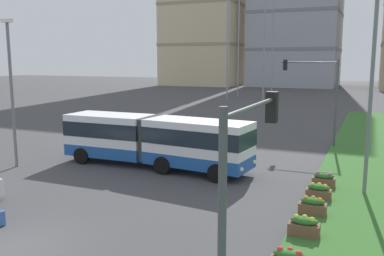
% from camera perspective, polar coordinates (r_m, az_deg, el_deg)
% --- Properties ---
extents(ground_plane, '(260.00, 260.00, 0.00)m').
position_cam_1_polar(ground_plane, '(15.92, -23.30, -14.90)').
color(ground_plane, '#424244').
extents(articulated_bus, '(11.93, 3.30, 3.00)m').
position_cam_1_polar(articulated_bus, '(24.76, -5.11, -1.64)').
color(articulated_bus, white).
rests_on(articulated_bus, ground).
extents(rolling_suitcase, '(0.37, 0.43, 0.97)m').
position_cam_1_polar(rolling_suitcase, '(17.95, -24.86, -11.17)').
color(rolling_suitcase, '#335693').
rests_on(rolling_suitcase, ground).
extents(flower_planter_1, '(1.10, 0.56, 0.74)m').
position_cam_1_polar(flower_planter_1, '(15.91, 15.10, -12.80)').
color(flower_planter_1, brown).
rests_on(flower_planter_1, grass_median).
extents(flower_planter_2, '(1.10, 0.56, 0.74)m').
position_cam_1_polar(flower_planter_2, '(18.06, 16.20, -10.16)').
color(flower_planter_2, brown).
rests_on(flower_planter_2, grass_median).
extents(flower_planter_3, '(1.10, 0.56, 0.74)m').
position_cam_1_polar(flower_planter_3, '(19.99, 16.96, -8.30)').
color(flower_planter_3, brown).
rests_on(flower_planter_3, grass_median).
extents(flower_planter_4, '(1.10, 0.56, 0.74)m').
position_cam_1_polar(flower_planter_4, '(21.97, 17.60, -6.74)').
color(flower_planter_4, brown).
rests_on(flower_planter_4, grass_median).
extents(traffic_light_far_right, '(4.16, 0.28, 6.38)m').
position_cam_1_polar(traffic_light_far_right, '(32.05, 16.90, 5.37)').
color(traffic_light_far_right, '#474C51').
rests_on(traffic_light_far_right, ground).
extents(traffic_light_near_right, '(0.28, 4.18, 5.52)m').
position_cam_1_polar(traffic_light_near_right, '(8.89, 7.26, -6.85)').
color(traffic_light_near_right, '#474C51').
rests_on(traffic_light_near_right, ground).
extents(streetlight_left, '(0.70, 0.28, 8.65)m').
position_cam_1_polar(streetlight_left, '(26.59, -23.50, 5.15)').
color(streetlight_left, slate).
rests_on(streetlight_left, ground).
extents(streetlight_median, '(0.70, 0.28, 9.84)m').
position_cam_1_polar(streetlight_median, '(20.76, 23.41, 5.88)').
color(streetlight_median, slate).
rests_on(streetlight_median, ground).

